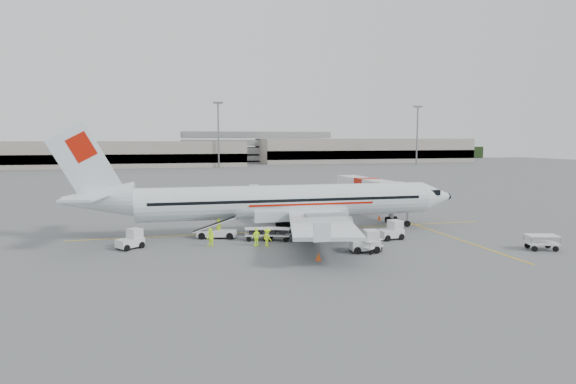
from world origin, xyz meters
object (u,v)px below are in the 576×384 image
belt_loader (217,224)px  tug_fore (390,230)px  tug_mid (365,241)px  tug_aft (130,239)px  aircraft (288,179)px  jet_bridge (367,196)px

belt_loader → tug_fore: (15.82, -4.72, -0.43)m
tug_mid → tug_aft: size_ratio=1.09×
aircraft → jet_bridge: 15.93m
jet_bridge → tug_aft: (-27.68, -13.20, -1.44)m
tug_mid → tug_fore: bearing=49.6°
aircraft → belt_loader: 8.48m
jet_bridge → tug_fore: size_ratio=7.54×
aircraft → tug_fore: aircraft is taller
aircraft → jet_bridge: size_ratio=2.25×
belt_loader → tug_mid: (11.40, -8.92, -0.40)m
tug_fore → tug_aft: (-23.55, 1.92, -0.05)m
jet_bridge → belt_loader: bearing=-155.2°
jet_bridge → aircraft: bearing=-146.5°
tug_mid → tug_aft: 20.09m
jet_bridge → tug_aft: size_ratio=7.97×
jet_bridge → belt_loader: (-19.94, -10.40, -0.97)m
aircraft → tug_fore: bearing=-33.7°
tug_aft → jet_bridge: bearing=-12.8°
aircraft → tug_aft: aircraft is taller
belt_loader → tug_mid: size_ratio=2.04×
tug_aft → belt_loader: bearing=-18.4°
belt_loader → jet_bridge: bearing=42.0°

